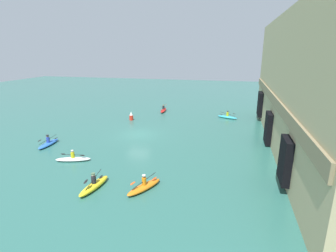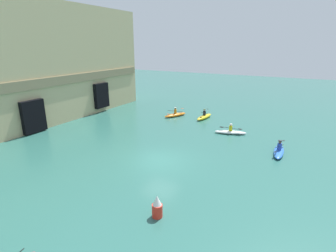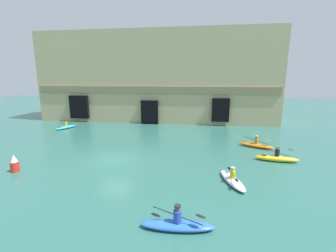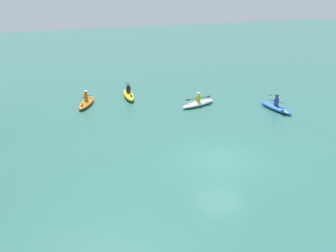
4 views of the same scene
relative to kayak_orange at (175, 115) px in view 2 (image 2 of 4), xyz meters
The scene contains 7 objects.
ground_plane 12.70m from the kayak_orange, 157.95° to the right, with size 120.00×120.00×0.00m, color #2D665B.
cliff_bluff 18.39m from the kayak_orange, 132.47° to the left, with size 34.06×7.03×12.70m.
kayak_orange is the anchor object (origin of this frame).
kayak_blue 13.81m from the kayak_orange, 116.03° to the right, with size 3.18×0.94×1.11m.
kayak_yellow 3.52m from the kayak_orange, 78.05° to the right, with size 3.21×1.10×1.18m.
kayak_white 8.29m from the kayak_orange, 112.40° to the right, with size 1.66×3.11×1.01m.
marker_buoy 19.37m from the kayak_orange, 155.68° to the right, with size 0.54×0.54×1.21m.
Camera 2 is at (-15.59, -9.11, 8.40)m, focal length 28.00 mm.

